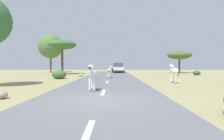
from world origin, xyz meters
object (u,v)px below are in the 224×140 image
object	(u,v)px
zebra_2	(174,71)
car_0	(118,68)
zebra_1	(109,70)
tree_2	(62,45)
rock_1	(80,75)
tree_3	(51,46)
rock_0	(1,95)
tree_0	(179,55)
zebra_0	(93,75)
bush_0	(59,74)
bush_1	(197,73)

from	to	relation	value
zebra_2	car_0	distance (m)	19.28
zebra_1	tree_2	xyz separation A→B (m)	(-7.37, 7.84, 3.60)
car_0	rock_1	xyz separation A→B (m)	(-4.96, -10.49, -0.68)
tree_3	rock_0	size ratio (longest dim) A/B	12.49
tree_3	rock_0	distance (m)	28.49
car_0	tree_0	bearing A→B (deg)	173.44
zebra_0	zebra_1	world-z (taller)	zebra_0
car_0	bush_0	distance (m)	15.84
zebra_1	bush_1	xyz separation A→B (m)	(12.17, 6.05, -0.54)
zebra_1	tree_2	world-z (taller)	tree_2
tree_0	bush_0	distance (m)	22.47
zebra_0	zebra_2	xyz separation A→B (m)	(6.14, 4.97, 0.00)
zebra_1	rock_0	world-z (taller)	zebra_1
zebra_1	tree_0	world-z (taller)	tree_0
zebra_1	car_0	xyz separation A→B (m)	(1.20, 13.58, -0.01)
zebra_2	zebra_0	bearing A→B (deg)	-149.93
tree_3	tree_2	bearing A→B (deg)	-59.31
zebra_1	bush_0	world-z (taller)	zebra_1
car_0	bush_0	size ratio (longest dim) A/B	2.90
zebra_2	rock_1	distance (m)	12.44
bush_1	rock_0	xyz separation A→B (m)	(-16.67, -18.50, -0.14)
bush_1	car_0	bearing A→B (deg)	145.50
tree_0	rock_0	world-z (taller)	tree_0
rock_0	zebra_2	bearing A→B (deg)	35.97
zebra_0	tree_2	distance (m)	19.55
bush_0	bush_1	bearing A→B (deg)	21.51
zebra_1	bush_1	world-z (taller)	zebra_1
rock_0	zebra_0	bearing A→B (deg)	30.57
zebra_2	tree_2	xyz separation A→B (m)	(-12.82, 13.06, 3.52)
car_0	zebra_2	bearing A→B (deg)	99.00
tree_2	zebra_0	bearing A→B (deg)	-69.66
car_0	bush_1	bearing A→B (deg)	141.73
bush_1	rock_1	world-z (taller)	bush_1
zebra_2	rock_1	world-z (taller)	zebra_2
rock_1	bush_0	bearing A→B (deg)	-111.58
zebra_2	tree_2	world-z (taller)	tree_2
zebra_2	bush_0	size ratio (longest dim) A/B	1.09
zebra_0	car_0	xyz separation A→B (m)	(1.88, 23.78, -0.10)
tree_2	bush_0	distance (m)	9.78
zebra_2	bush_1	bearing A→B (deg)	50.29
zebra_2	bush_0	xyz separation A→B (m)	(-10.78, 4.37, -0.49)
zebra_1	rock_0	size ratio (longest dim) A/B	2.44
zebra_1	rock_1	xyz separation A→B (m)	(-3.76, 3.10, -0.69)
car_0	tree_0	distance (m)	11.18
zebra_1	tree_2	bearing A→B (deg)	146.55
zebra_0	bush_1	world-z (taller)	zebra_0
tree_2	rock_1	size ratio (longest dim) A/B	8.17
zebra_1	zebra_2	distance (m)	7.55
rock_1	bush_1	bearing A→B (deg)	10.49
tree_0	tree_3	distance (m)	23.73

